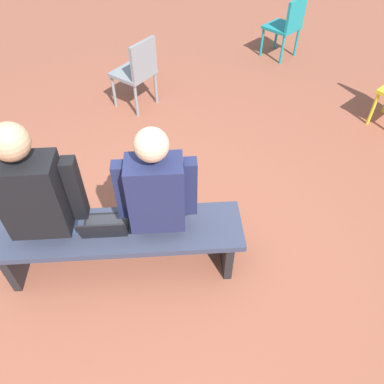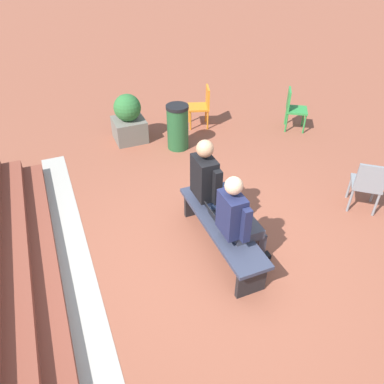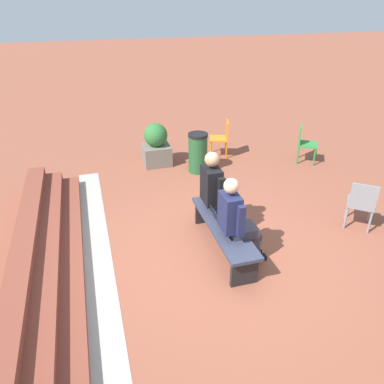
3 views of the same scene
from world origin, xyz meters
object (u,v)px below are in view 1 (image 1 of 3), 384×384
bench (120,237)px  person_student (157,195)px  laptop (105,227)px  plastic_chair_near_bench_right (287,24)px  person_adult (43,197)px  plastic_chair_far_right (137,70)px

bench → person_student: person_student is taller
laptop → plastic_chair_near_bench_right: plastic_chair_near_bench_right is taller
bench → person_adult: person_adult is taller
plastic_chair_far_right → bench: bearing=88.5°
bench → plastic_chair_far_right: 2.34m
bench → plastic_chair_near_bench_right: (-2.11, -3.54, 0.13)m
person_adult → laptop: bearing=167.7°
person_adult → plastic_chair_far_right: 2.34m
plastic_chair_near_bench_right → bench: bearing=59.2°
laptop → person_adult: bearing=-12.3°
laptop → plastic_chair_near_bench_right: 4.18m
bench → person_adult: bearing=-8.6°
bench → plastic_chair_far_right: plastic_chair_far_right is taller
bench → laptop: laptop is taller
person_adult → laptop: size_ratio=4.39×
person_student → plastic_chair_near_bench_right: 3.93m
bench → person_student: bearing=-167.5°
plastic_chair_far_right → plastic_chair_near_bench_right: 2.38m
person_adult → plastic_chair_near_bench_right: 4.33m
plastic_chair_far_right → plastic_chair_near_bench_right: (-2.05, -1.21, 0.00)m
person_student → person_adult: bearing=-0.3°
plastic_chair_near_bench_right → plastic_chair_far_right: bearing=30.5°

